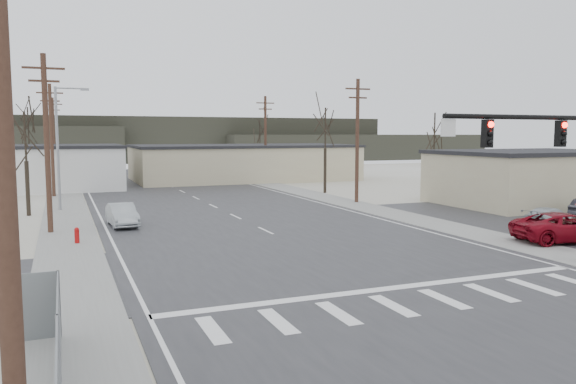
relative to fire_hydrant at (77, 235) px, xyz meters
name	(u,v)px	position (x,y,z in m)	size (l,w,h in m)	color
ground	(326,260)	(10.20, -8.00, -0.45)	(140.00, 140.00, 0.00)	silver
main_road	(231,215)	(10.20, 7.00, -0.43)	(18.00, 110.00, 0.05)	#2A2A2D
cross_road	(326,259)	(10.20, -8.00, -0.43)	(90.00, 10.00, 0.04)	#2A2A2D
parking_lot	(553,217)	(30.20, -2.00, -0.44)	(18.00, 20.00, 0.03)	#2A2A2D
sidewalk_left	(66,213)	(-0.40, 12.00, -0.42)	(3.00, 90.00, 0.06)	gray
sidewalk_right	(336,200)	(20.80, 12.00, -0.42)	(3.00, 90.00, 0.06)	gray
fire_hydrant	(77,235)	(0.00, 0.00, 0.00)	(0.24, 0.24, 0.87)	#A50C0C
building_left_far	(5,168)	(-5.80, 32.00, 1.80)	(22.30, 12.30, 4.50)	silver
building_right_far	(243,162)	(20.20, 36.00, 1.70)	(26.30, 14.30, 4.30)	#B9B18E
building_lot	(531,177)	(34.20, 4.00, 1.71)	(14.30, 10.30, 4.30)	#B9B18E
upole_left_a	(3,162)	(-1.30, -22.00, 4.77)	(2.20, 0.30, 10.00)	#472D21
upole_left_b	(47,141)	(-1.30, 4.00, 4.77)	(2.20, 0.30, 10.00)	#472D21
upole_left_c	(52,138)	(-1.30, 24.00, 4.77)	(2.20, 0.30, 10.00)	#472D21
upole_left_d	(54,137)	(-1.30, 44.00, 4.77)	(2.20, 0.30, 10.00)	#472D21
upole_right_a	(357,139)	(21.70, 10.00, 4.77)	(2.20, 0.30, 10.00)	#472D21
upole_right_b	(265,137)	(21.70, 32.00, 4.77)	(2.20, 0.30, 10.00)	#472D21
streetlight_main	(60,141)	(-0.60, 14.00, 4.64)	(2.40, 0.25, 9.00)	gray
tree_left_near	(25,139)	(-2.80, 12.00, 4.78)	(3.30, 3.30, 7.35)	#2C221B
tree_right_mid	(325,131)	(22.70, 18.00, 5.48)	(3.74, 3.74, 8.33)	#2C221B
tree_left_far	(28,128)	(-3.80, 38.00, 5.83)	(3.96, 3.96, 8.82)	#2C221B
tree_right_far	(260,134)	(25.20, 44.00, 5.13)	(3.52, 3.52, 7.84)	#2C221B
tree_lot	(434,134)	(32.20, 14.00, 5.13)	(3.52, 3.52, 7.84)	#2C221B
hill_center	(192,139)	(25.20, 88.00, 4.05)	(80.00, 18.00, 9.00)	#333026
hill_right	(351,147)	(60.20, 82.00, 2.30)	(60.00, 18.00, 5.50)	#333026
sedan_crossing	(122,215)	(2.70, 4.82, 0.27)	(1.44, 4.12, 1.36)	#999FA3
car_far_a	(218,173)	(17.10, 36.50, 0.40)	(2.27, 5.58, 1.62)	black
car_far_b	(100,175)	(3.58, 39.64, 0.27)	(1.61, 4.00, 1.36)	black
car_parked_red	(566,227)	(23.43, -9.00, 0.34)	(2.50, 5.42, 1.51)	maroon
car_parked_silver	(549,218)	(26.23, -5.31, 0.19)	(1.69, 4.17, 1.21)	#A7ADB1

